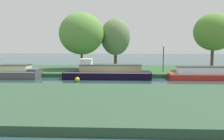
{
  "coord_description": "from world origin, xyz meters",
  "views": [
    {
      "loc": [
        1.04,
        -22.83,
        3.57
      ],
      "look_at": [
        -0.13,
        1.2,
        0.9
      ],
      "focal_mm": 38.99,
      "sensor_mm": 36.0,
      "label": 1
    }
  ],
  "objects": [
    {
      "name": "ground_plane",
      "position": [
        0.0,
        0.0,
        0.0
      ],
      "size": [
        120.0,
        120.0,
        0.0
      ],
      "primitive_type": "plane",
      "color": "#264145"
    },
    {
      "name": "black_barge",
      "position": [
        -0.59,
        1.2,
        0.67
      ],
      "size": [
        8.64,
        2.01,
        2.01
      ],
      "color": "black",
      "rests_on": "ground_plane"
    },
    {
      "name": "willow_tree_left",
      "position": [
        -4.14,
        6.81,
        4.72
      ],
      "size": [
        5.44,
        4.61,
        6.88
      ],
      "color": "brown",
      "rests_on": "riverbank_far"
    },
    {
      "name": "lamp_post",
      "position": [
        5.34,
        3.86,
        2.27
      ],
      "size": [
        0.24,
        0.24,
        2.98
      ],
      "color": "#333338",
      "rests_on": "riverbank_far"
    },
    {
      "name": "willow_tree_centre",
      "position": [
        -0.05,
        8.61,
        4.36
      ],
      "size": [
        3.79,
        3.64,
        6.33
      ],
      "color": "brown",
      "rests_on": "riverbank_far"
    },
    {
      "name": "channel_buoy",
      "position": [
        -3.26,
        -0.73,
        0.22
      ],
      "size": [
        0.43,
        0.43,
        0.43
      ],
      "primitive_type": "sphere",
      "color": "yellow",
      "rests_on": "ground_plane"
    },
    {
      "name": "red_cruiser",
      "position": [
        9.66,
        1.2,
        0.54
      ],
      "size": [
        8.81,
        1.71,
        1.32
      ],
      "color": "red",
      "rests_on": "ground_plane"
    },
    {
      "name": "mooring_post_near",
      "position": [
        8.64,
        2.55,
        0.77
      ],
      "size": [
        0.17,
        0.17,
        0.74
      ],
      "primitive_type": "cylinder",
      "color": "#492E2C",
      "rests_on": "riverbank_far"
    },
    {
      "name": "willow_tree_right",
      "position": [
        11.49,
        6.14,
        4.85
      ],
      "size": [
        4.77,
        3.75,
        6.63
      ],
      "color": "brown",
      "rests_on": "riverbank_far"
    },
    {
      "name": "slate_narrowboat",
      "position": [
        -9.7,
        1.2,
        0.61
      ],
      "size": [
        4.27,
        2.27,
        1.4
      ],
      "color": "#504D4D",
      "rests_on": "ground_plane"
    },
    {
      "name": "riverbank_near",
      "position": [
        0.0,
        -9.0,
        0.2
      ],
      "size": [
        72.0,
        10.0,
        0.4
      ],
      "primitive_type": "cube",
      "color": "#304E36",
      "rests_on": "ground_plane"
    },
    {
      "name": "riverbank_far",
      "position": [
        0.0,
        7.0,
        0.2
      ],
      "size": [
        72.0,
        10.0,
        0.4
      ],
      "primitive_type": "cube",
      "color": "#2B5430",
      "rests_on": "ground_plane"
    }
  ]
}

